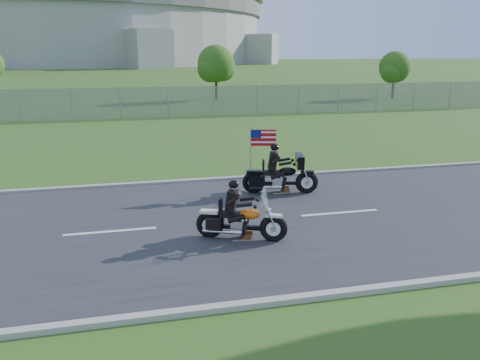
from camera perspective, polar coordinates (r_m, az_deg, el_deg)
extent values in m
plane|color=#2E4E18|center=(11.89, -5.82, -5.64)|extent=(420.00, 420.00, 0.00)
cube|color=#28282B|center=(11.89, -5.82, -5.55)|extent=(120.00, 8.00, 0.04)
cube|color=#9E9B93|center=(15.71, -7.72, -0.23)|extent=(120.00, 0.18, 0.12)
cube|color=#9E9B93|center=(8.26, -2.08, -15.31)|extent=(120.00, 0.18, 0.12)
cube|color=gray|center=(31.41, -19.89, 8.65)|extent=(60.00, 0.03, 2.00)
cylinder|color=#A3A099|center=(182.07, -19.71, 16.51)|extent=(130.00, 130.00, 20.00)
cylinder|color=#605E5B|center=(182.42, -19.92, 18.70)|extent=(132.00, 132.00, 4.00)
cylinder|color=#382316|center=(41.77, -2.93, 11.40)|extent=(0.22, 0.22, 2.52)
sphere|color=#234C14|center=(41.68, -2.96, 13.99)|extent=(3.20, 3.20, 3.20)
sphere|color=#234C14|center=(42.28, -2.20, 13.53)|extent=(2.40, 2.40, 2.40)
sphere|color=#234C14|center=(41.20, -3.64, 13.34)|extent=(2.24, 2.24, 2.24)
cylinder|color=#382316|center=(45.56, 18.16, 10.83)|extent=(0.22, 0.22, 2.24)
sphere|color=#234C14|center=(45.47, 18.35, 12.94)|extent=(2.80, 2.80, 2.80)
sphere|color=#234C14|center=(46.13, 18.65, 12.54)|extent=(2.10, 2.10, 2.10)
sphere|color=#234C14|center=(44.94, 17.99, 12.43)|extent=(1.96, 1.96, 1.96)
torus|color=black|center=(10.81, 4.10, -5.90)|extent=(0.66, 0.40, 0.65)
torus|color=black|center=(11.03, -3.72, -5.43)|extent=(0.66, 0.40, 0.65)
ellipsoid|color=orange|center=(10.75, 1.18, -4.16)|extent=(0.56, 0.45, 0.25)
cube|color=black|center=(10.84, -1.23, -4.20)|extent=(0.55, 0.43, 0.11)
cube|color=black|center=(10.72, -1.01, -2.48)|extent=(0.33, 0.41, 0.49)
sphere|color=black|center=(10.60, -0.79, -0.54)|extent=(0.31, 0.31, 0.24)
cube|color=silver|center=(10.58, 3.09, -2.10)|extent=(0.19, 0.39, 0.35)
torus|color=black|center=(14.50, 8.14, -0.28)|extent=(0.73, 0.33, 0.71)
torus|color=black|center=(14.37, 1.69, -0.28)|extent=(0.73, 0.33, 0.71)
ellipsoid|color=black|center=(14.34, 5.80, 1.04)|extent=(0.59, 0.42, 0.27)
cube|color=black|center=(14.31, 3.81, 0.90)|extent=(0.58, 0.40, 0.11)
cube|color=black|center=(14.22, 4.03, 2.35)|extent=(0.31, 0.43, 0.53)
sphere|color=black|center=(14.14, 4.26, 3.98)|extent=(0.31, 0.31, 0.26)
cube|color=black|center=(14.30, 7.29, 2.34)|extent=(0.38, 0.79, 0.38)
cube|color=#B70C11|center=(14.26, 2.88, 5.16)|extent=(0.75, 0.19, 0.50)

